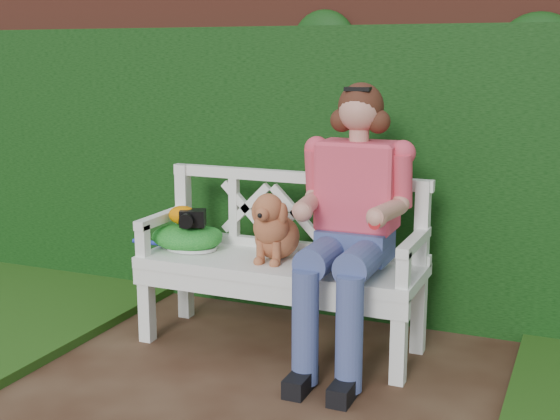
% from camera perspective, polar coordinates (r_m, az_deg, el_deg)
% --- Properties ---
extents(brick_wall, '(10.00, 0.30, 2.20)m').
position_cam_1_polar(brick_wall, '(4.60, 5.44, 6.23)').
color(brick_wall, brown).
rests_on(brick_wall, ground).
extents(ivy_hedge, '(10.00, 0.18, 1.70)m').
position_cam_1_polar(ivy_hedge, '(4.42, 4.51, 2.76)').
color(ivy_hedge, '#1A4515').
rests_on(ivy_hedge, ground).
extents(garden_bench, '(1.62, 0.72, 0.48)m').
position_cam_1_polar(garden_bench, '(4.02, -0.00, -7.14)').
color(garden_bench, white).
rests_on(garden_bench, ground).
extents(seated_woman, '(0.64, 0.82, 1.39)m').
position_cam_1_polar(seated_woman, '(3.74, 5.68, -1.41)').
color(seated_woman, '#E1456F').
rests_on(seated_woman, ground).
extents(dog, '(0.35, 0.41, 0.37)m').
position_cam_1_polar(dog, '(3.91, -0.37, -1.15)').
color(dog, olive).
rests_on(dog, garden_bench).
extents(tennis_racket, '(0.59, 0.37, 0.03)m').
position_cam_1_polar(tennis_racket, '(4.19, -7.07, -2.80)').
color(tennis_racket, silver).
rests_on(tennis_racket, garden_bench).
extents(green_bag, '(0.50, 0.45, 0.14)m').
position_cam_1_polar(green_bag, '(4.18, -7.11, -2.02)').
color(green_bag, '#2A722A').
rests_on(green_bag, garden_bench).
extents(camera_item, '(0.16, 0.14, 0.09)m').
position_cam_1_polar(camera_item, '(4.11, -6.66, -0.61)').
color(camera_item, black).
rests_on(camera_item, green_bag).
extents(baseball_glove, '(0.18, 0.14, 0.10)m').
position_cam_1_polar(baseball_glove, '(4.16, -7.42, -0.39)').
color(baseball_glove, '#D87300').
rests_on(baseball_glove, green_bag).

